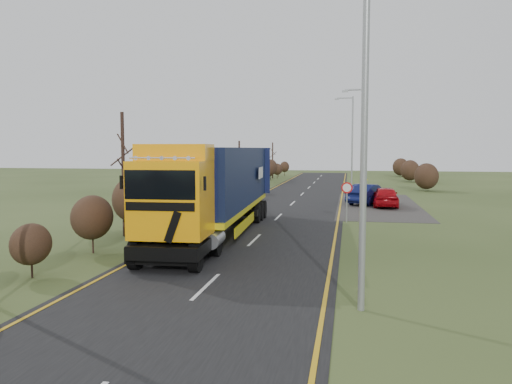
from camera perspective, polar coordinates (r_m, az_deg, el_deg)
The scene contains 13 objects.
ground at distance 19.61m, azimuth -2.40°, elevation -7.66°, with size 160.00×160.00×0.00m, color #31411C.
road at distance 29.28m, azimuth 2.02°, elevation -3.42°, with size 8.00×120.00×0.02m, color black.
layby at distance 38.94m, azimuth 13.76°, elevation -1.46°, with size 6.00×18.00×0.02m, color #2E2B29.
lane_markings at distance 28.98m, azimuth 1.93°, elevation -3.47°, with size 7.52×116.00×0.01m.
hedgerow at distance 28.60m, azimuth -10.58°, elevation -0.46°, with size 2.24×102.04×6.05m.
lorry at distance 24.48m, azimuth -4.34°, elevation 0.84°, with size 3.29×16.09×4.45m.
car_red_hatchback at distance 37.91m, azimuth 14.56°, elevation -0.52°, with size 1.78×4.43×1.51m, color #AB080F.
car_blue_sedan at distance 39.42m, azimuth 12.67°, elevation -0.25°, with size 1.64×4.71×1.55m, color #0B113E.
streetlight_near at distance 13.30m, azimuth 11.75°, elevation 9.51°, with size 2.06×0.19×9.70m.
streetlight_mid at distance 38.16m, azimuth 12.24°, elevation 5.69°, with size 1.87×0.18×8.79m.
streetlight_far at distance 58.87m, azimuth 10.81°, elevation 6.27°, with size 2.17×0.21×10.25m.
speed_sign at distance 29.43m, azimuth 10.34°, elevation -0.26°, with size 0.65×0.10×2.35m.
warning_board at distance 46.92m, azimuth 12.22°, elevation 0.93°, with size 0.68×0.11×1.77m.
Camera 1 is at (4.32, -18.64, 4.30)m, focal length 35.00 mm.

